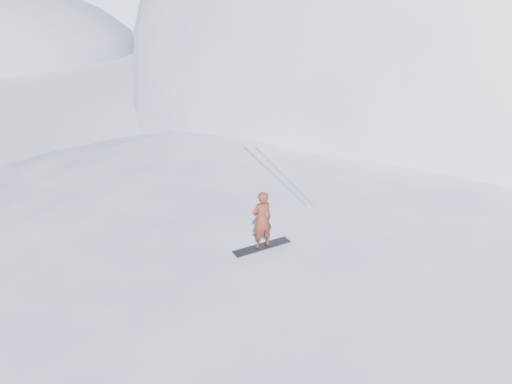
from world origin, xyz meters
TOP-DOWN VIEW (x-y plane):
  - ground at (0.00, 0.00)m, footprint 400.00×400.00m
  - near_ridge at (1.00, 3.00)m, footprint 36.00×28.00m
  - summit_peak at (22.00, 26.00)m, footprint 60.00×56.00m
  - peak_shoulder at (10.00, 20.00)m, footprint 28.00×24.00m
  - far_ridge_c at (-40.00, 110.00)m, footprint 140.00×90.00m
  - wind_bumps at (-0.56, 2.12)m, footprint 16.00×14.40m
  - snowboard at (-2.08, -0.77)m, footprint 1.57×0.81m
  - snowboarder at (-2.08, -0.77)m, footprint 0.65×0.53m
  - board_tracks at (-0.75, 4.31)m, footprint 1.46×5.93m

SIDE VIEW (x-z plane):
  - ground at x=0.00m, z-range 0.00..0.00m
  - near_ridge at x=1.00m, z-range -2.40..2.40m
  - summit_peak at x=22.00m, z-range -28.00..28.00m
  - peak_shoulder at x=10.00m, z-range -9.00..9.00m
  - far_ridge_c at x=-40.00m, z-range -18.00..18.00m
  - wind_bumps at x=-0.56m, z-range -0.50..0.50m
  - snowboard at x=-2.08m, z-range 2.40..2.43m
  - board_tracks at x=-0.75m, z-range 2.40..2.44m
  - snowboarder at x=-2.08m, z-range 2.43..3.95m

